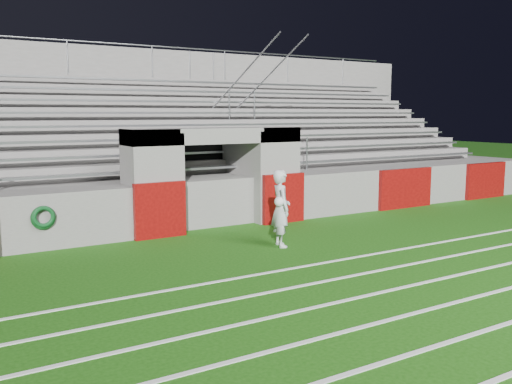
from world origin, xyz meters
TOP-DOWN VIEW (x-y plane):
  - ground at (0.00, 0.00)m, footprint 90.00×90.00m
  - field_markings at (0.00, -5.00)m, footprint 28.00×8.09m
  - stadium_structure at (0.00, 7.97)m, footprint 26.00×8.48m
  - goalkeeper_with_ball at (0.15, 0.67)m, footprint 0.58×0.72m
  - hose_coil at (-4.48, 2.93)m, footprint 0.53×0.14m

SIDE VIEW (x-z plane):
  - ground at x=0.00m, z-range 0.00..0.00m
  - field_markings at x=0.00m, z-range 0.00..0.01m
  - hose_coil at x=-4.48m, z-range 0.50..1.03m
  - goalkeeper_with_ball at x=0.15m, z-range 0.00..1.74m
  - stadium_structure at x=0.00m, z-range -1.22..4.20m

